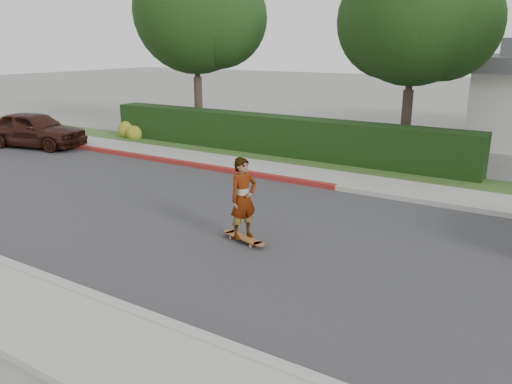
% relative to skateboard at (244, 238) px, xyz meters
% --- Properties ---
extents(ground, '(120.00, 120.00, 0.00)m').
position_rel_skateboard_xyz_m(ground, '(-0.92, 0.66, -0.11)').
color(ground, slate).
rests_on(ground, ground).
extents(road, '(60.00, 8.00, 0.01)m').
position_rel_skateboard_xyz_m(road, '(-0.92, 0.66, -0.10)').
color(road, '#2D2D30').
rests_on(road, ground).
extents(curb_near, '(60.00, 0.20, 0.15)m').
position_rel_skateboard_xyz_m(curb_near, '(-0.92, -3.44, -0.03)').
color(curb_near, '#9E9E99').
rests_on(curb_near, ground).
extents(sidewalk_near, '(60.00, 1.60, 0.12)m').
position_rel_skateboard_xyz_m(sidewalk_near, '(-0.92, -4.34, -0.05)').
color(sidewalk_near, gray).
rests_on(sidewalk_near, ground).
extents(curb_far, '(60.00, 0.20, 0.15)m').
position_rel_skateboard_xyz_m(curb_far, '(-0.92, 4.76, -0.03)').
color(curb_far, '#9E9E99').
rests_on(curb_far, ground).
extents(curb_red_section, '(12.00, 0.21, 0.15)m').
position_rel_skateboard_xyz_m(curb_red_section, '(-5.92, 4.76, -0.03)').
color(curb_red_section, maroon).
rests_on(curb_red_section, ground).
extents(sidewalk_far, '(60.00, 1.60, 0.12)m').
position_rel_skateboard_xyz_m(sidewalk_far, '(-0.92, 5.66, -0.05)').
color(sidewalk_far, gray).
rests_on(sidewalk_far, ground).
extents(planting_strip, '(60.00, 1.60, 0.10)m').
position_rel_skateboard_xyz_m(planting_strip, '(-0.92, 7.26, -0.06)').
color(planting_strip, '#2D4C1E').
rests_on(planting_strip, ground).
extents(hedge, '(15.00, 1.00, 1.50)m').
position_rel_skateboard_xyz_m(hedge, '(-3.92, 7.86, 0.64)').
color(hedge, black).
rests_on(hedge, ground).
extents(flowering_shrub, '(1.40, 1.00, 0.90)m').
position_rel_skateboard_xyz_m(flowering_shrub, '(-10.92, 7.39, 0.23)').
color(flowering_shrub, '#2D4C19').
rests_on(flowering_shrub, ground).
extents(tree_left, '(5.99, 5.21, 8.00)m').
position_rel_skateboard_xyz_m(tree_left, '(-8.43, 9.35, 5.16)').
color(tree_left, '#33261C').
rests_on(tree_left, ground).
extents(tree_center, '(5.66, 4.84, 7.44)m').
position_rel_skateboard_xyz_m(tree_center, '(0.57, 9.85, 4.80)').
color(tree_center, '#33261C').
rests_on(tree_center, ground).
extents(skateboard, '(1.22, 0.53, 0.11)m').
position_rel_skateboard_xyz_m(skateboard, '(0.00, 0.00, 0.00)').
color(skateboard, orange).
rests_on(skateboard, ground).
extents(skateboarder, '(0.62, 0.74, 1.73)m').
position_rel_skateboard_xyz_m(skateboarder, '(0.00, -0.00, 0.88)').
color(skateboarder, white).
rests_on(skateboarder, skateboard).
extents(car_maroon, '(4.55, 2.61, 1.46)m').
position_rel_skateboard_xyz_m(car_maroon, '(-12.88, 4.05, 0.62)').
color(car_maroon, '#331810').
rests_on(car_maroon, ground).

